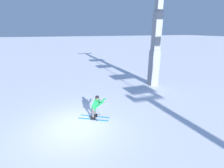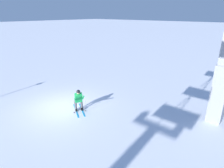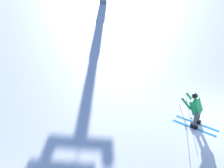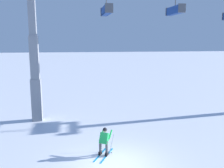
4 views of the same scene
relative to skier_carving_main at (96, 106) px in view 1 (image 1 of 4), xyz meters
The scene contains 3 objects.
ground_plane 1.54m from the skier_carving_main, 73.27° to the right, with size 260.00×260.00×0.00m, color white.
skier_carving_main is the anchor object (origin of this frame).
lift_tower_near 8.28m from the skier_carving_main, 123.08° to the left, with size 0.71×2.74×9.90m.
Camera 1 is at (7.58, -0.53, 4.79)m, focal length 25.83 mm.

